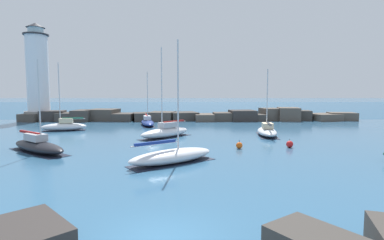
% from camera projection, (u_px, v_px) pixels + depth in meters
% --- Properties ---
extents(ground_plane, '(600.00, 600.00, 0.00)m').
position_uv_depth(ground_plane, '(160.00, 239.00, 10.78)').
color(ground_plane, '#336084').
extents(open_sea_beyond, '(400.00, 116.00, 0.01)m').
position_uv_depth(open_sea_beyond, '(187.00, 106.00, 116.84)').
color(open_sea_beyond, '#235175').
rests_on(open_sea_beyond, ground).
extents(breakwater_jetty, '(63.27, 7.43, 2.46)m').
position_uv_depth(breakwater_jetty, '(187.00, 116.00, 56.98)').
color(breakwater_jetty, '#4C443D').
rests_on(breakwater_jetty, ground).
extents(lighthouse, '(5.24, 5.24, 18.18)m').
position_uv_depth(lighthouse, '(38.00, 78.00, 56.16)').
color(lighthouse, gray).
rests_on(lighthouse, ground).
extents(sailboat_moored_0, '(2.95, 6.92, 8.16)m').
position_uv_depth(sailboat_moored_0, '(267.00, 131.00, 36.78)').
color(sailboat_moored_0, white).
rests_on(sailboat_moored_0, ground).
extents(sailboat_moored_1, '(7.45, 6.48, 8.08)m').
position_uv_depth(sailboat_moored_1, '(38.00, 146.00, 26.50)').
color(sailboat_moored_1, black).
rests_on(sailboat_moored_1, ground).
extents(sailboat_moored_2, '(6.24, 3.63, 9.35)m').
position_uv_depth(sailboat_moored_2, '(64.00, 126.00, 41.61)').
color(sailboat_moored_2, white).
rests_on(sailboat_moored_2, ground).
extents(sailboat_moored_4, '(3.67, 8.25, 8.53)m').
position_uv_depth(sailboat_moored_4, '(147.00, 122.00, 48.46)').
color(sailboat_moored_4, navy).
rests_on(sailboat_moored_4, ground).
extents(sailboat_moored_5, '(6.38, 6.94, 10.45)m').
position_uv_depth(sailboat_moored_5, '(166.00, 132.00, 35.34)').
color(sailboat_moored_5, white).
rests_on(sailboat_moored_5, ground).
extents(sailboat_moored_6, '(6.99, 5.99, 9.14)m').
position_uv_depth(sailboat_moored_6, '(172.00, 156.00, 22.38)').
color(sailboat_moored_6, white).
rests_on(sailboat_moored_6, ground).
extents(mooring_buoy_orange_near, '(0.66, 0.66, 0.86)m').
position_uv_depth(mooring_buoy_orange_near, '(290.00, 144.00, 28.72)').
color(mooring_buoy_orange_near, red).
rests_on(mooring_buoy_orange_near, ground).
extents(mooring_buoy_far_side, '(0.62, 0.62, 0.82)m').
position_uv_depth(mooring_buoy_far_side, '(239.00, 145.00, 28.19)').
color(mooring_buoy_far_side, '#EA5914').
rests_on(mooring_buoy_far_side, ground).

